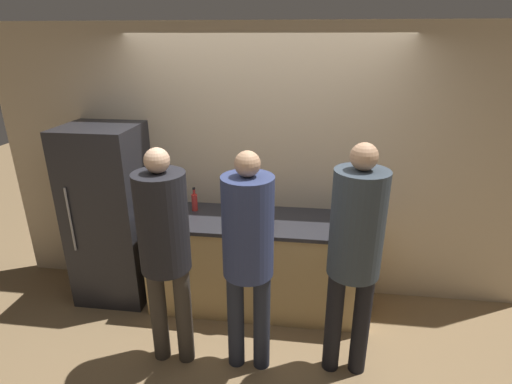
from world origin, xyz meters
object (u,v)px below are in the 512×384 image
at_px(bottle_red, 195,201).
at_px(utensil_crock, 231,203).
at_px(refrigerator, 111,215).
at_px(person_left, 164,241).
at_px(person_center, 248,246).
at_px(person_right, 355,244).
at_px(fruit_bowl, 254,222).
at_px(cup_red, 360,226).

bearing_deg(bottle_red, utensil_crock, 13.64).
bearing_deg(refrigerator, person_left, -43.89).
height_order(person_center, utensil_crock, person_center).
relative_size(refrigerator, person_right, 0.94).
bearing_deg(person_right, refrigerator, 161.20).
distance_m(person_center, person_right, 0.75).
bearing_deg(fruit_bowl, utensil_crock, 126.98).
xyz_separation_m(person_left, cup_red, (1.49, 0.69, -0.12)).
bearing_deg(bottle_red, fruit_bowl, -24.78).
height_order(refrigerator, person_left, person_left).
height_order(fruit_bowl, cup_red, fruit_bowl).
relative_size(person_center, utensil_crock, 7.20).
bearing_deg(cup_red, person_center, -142.07).
relative_size(person_left, utensil_crock, 7.21).
height_order(person_center, fruit_bowl, person_center).
height_order(person_left, person_right, person_right).
distance_m(person_left, fruit_bowl, 0.87).
bearing_deg(utensil_crock, refrigerator, -170.65).
distance_m(person_left, cup_red, 1.64).
bearing_deg(person_center, cup_red, 37.93).
relative_size(utensil_crock, bottle_red, 1.06).
height_order(refrigerator, person_center, person_center).
relative_size(person_center, cup_red, 18.53).
relative_size(refrigerator, person_center, 0.98).
height_order(person_right, fruit_bowl, person_right).
xyz_separation_m(person_left, person_right, (1.37, 0.06, 0.04)).
height_order(refrigerator, utensil_crock, refrigerator).
bearing_deg(person_left, cup_red, 24.79).
xyz_separation_m(fruit_bowl, utensil_crock, (-0.27, 0.36, 0.01)).
bearing_deg(person_left, utensil_crock, 73.24).
bearing_deg(person_center, person_right, 3.81).
bearing_deg(utensil_crock, person_left, -106.76).
relative_size(person_left, bottle_red, 7.65).
bearing_deg(cup_red, utensil_crock, 165.10).
height_order(person_center, bottle_red, person_center).
xyz_separation_m(refrigerator, bottle_red, (0.81, 0.11, 0.14)).
bearing_deg(person_right, cup_red, 79.34).
xyz_separation_m(person_right, utensil_crock, (-1.07, 0.94, -0.14)).
height_order(person_left, person_center, person_left).
bearing_deg(person_center, bottle_red, 125.61).
bearing_deg(person_left, person_right, 2.48).
height_order(refrigerator, bottle_red, refrigerator).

